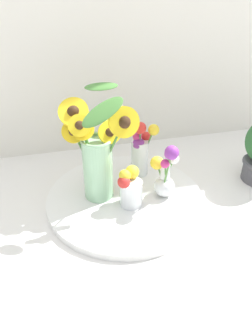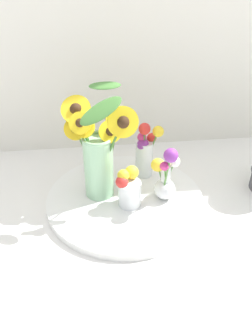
{
  "view_description": "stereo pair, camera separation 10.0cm",
  "coord_description": "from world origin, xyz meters",
  "px_view_note": "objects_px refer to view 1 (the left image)",
  "views": [
    {
      "loc": [
        -0.19,
        -0.74,
        0.68
      ],
      "look_at": [
        0.0,
        0.07,
        0.13
      ],
      "focal_mm": 35.0,
      "sensor_mm": 36.0,
      "label": 1
    },
    {
      "loc": [
        -0.1,
        -0.76,
        0.68
      ],
      "look_at": [
        0.0,
        0.07,
        0.13
      ],
      "focal_mm": 35.0,
      "sensor_mm": 36.0,
      "label": 2
    }
  ],
  "objects_px": {
    "mason_jar_sunflowers": "(98,154)",
    "vase_bulb_right": "(165,174)",
    "serving_tray": "(126,199)",
    "vase_small_center": "(130,188)",
    "vase_small_back": "(141,150)"
  },
  "relations": [
    {
      "from": "vase_small_center",
      "to": "vase_bulb_right",
      "type": "height_order",
      "value": "vase_bulb_right"
    },
    {
      "from": "serving_tray",
      "to": "vase_small_center",
      "type": "relative_size",
      "value": 4.02
    },
    {
      "from": "serving_tray",
      "to": "vase_bulb_right",
      "type": "height_order",
      "value": "vase_bulb_right"
    },
    {
      "from": "serving_tray",
      "to": "vase_small_back",
      "type": "relative_size",
      "value": 2.43
    },
    {
      "from": "vase_bulb_right",
      "to": "vase_small_center",
      "type": "bearing_deg",
      "value": -174.18
    },
    {
      "from": "serving_tray",
      "to": "vase_bulb_right",
      "type": "bearing_deg",
      "value": -12.34
    },
    {
      "from": "serving_tray",
      "to": "vase_small_center",
      "type": "xyz_separation_m",
      "value": [
        0.0,
        -0.04,
        0.07
      ]
    },
    {
      "from": "mason_jar_sunflowers",
      "to": "vase_small_center",
      "type": "bearing_deg",
      "value": -38.18
    },
    {
      "from": "serving_tray",
      "to": "vase_small_center",
      "type": "distance_m",
      "value": 0.08
    },
    {
      "from": "mason_jar_sunflowers",
      "to": "vase_small_back",
      "type": "xyz_separation_m",
      "value": [
        0.16,
        0.09,
        -0.06
      ]
    },
    {
      "from": "serving_tray",
      "to": "mason_jar_sunflowers",
      "type": "distance_m",
      "value": 0.18
    },
    {
      "from": "serving_tray",
      "to": "vase_small_back",
      "type": "xyz_separation_m",
      "value": [
        0.08,
        0.12,
        0.11
      ]
    },
    {
      "from": "vase_small_center",
      "to": "vase_bulb_right",
      "type": "distance_m",
      "value": 0.12
    },
    {
      "from": "vase_bulb_right",
      "to": "mason_jar_sunflowers",
      "type": "bearing_deg",
      "value": 164.68
    },
    {
      "from": "mason_jar_sunflowers",
      "to": "vase_bulb_right",
      "type": "bearing_deg",
      "value": -15.32
    }
  ]
}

